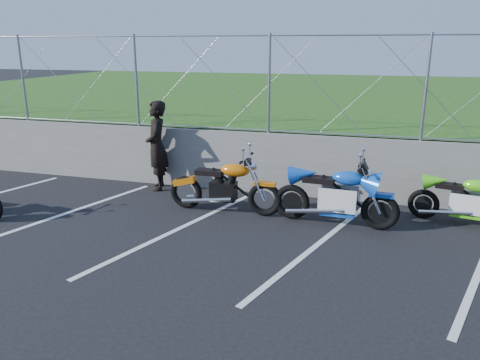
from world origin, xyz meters
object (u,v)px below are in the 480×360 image
(naked_orange, at_px, (226,188))
(sportbike_blue, at_px, (337,198))
(sportbike_green, at_px, (465,202))
(person_standing, at_px, (157,146))

(naked_orange, xyz_separation_m, sportbike_blue, (2.07, -0.07, 0.02))
(sportbike_green, distance_m, person_standing, 6.17)
(naked_orange, distance_m, sportbike_green, 4.28)
(sportbike_blue, xyz_separation_m, person_standing, (-3.96, 1.08, 0.48))
(sportbike_blue, distance_m, person_standing, 4.13)
(sportbike_green, distance_m, sportbike_blue, 2.26)
(sportbike_blue, bearing_deg, person_standing, 168.69)
(sportbike_blue, height_order, person_standing, person_standing)
(naked_orange, xyz_separation_m, sportbike_green, (4.24, 0.55, -0.05))
(naked_orange, relative_size, sportbike_green, 1.20)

